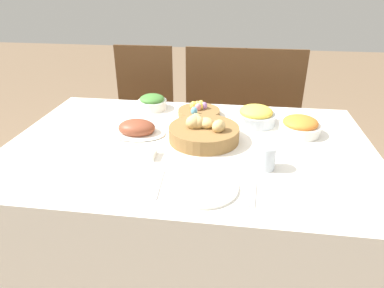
# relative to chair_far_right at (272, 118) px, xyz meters

# --- Properties ---
(ground_plane) EXTENTS (12.00, 12.00, 0.00)m
(ground_plane) POSITION_rel_chair_far_right_xyz_m (-0.45, -0.90, -0.51)
(ground_plane) COLOR #7F664C
(dining_table) EXTENTS (1.63, 1.07, 0.73)m
(dining_table) POSITION_rel_chair_far_right_xyz_m (-0.45, -0.90, -0.15)
(dining_table) COLOR white
(dining_table) RESTS_ON ground
(chair_far_right) EXTENTS (0.42, 0.42, 0.97)m
(chair_far_right) POSITION_rel_chair_far_right_xyz_m (0.00, 0.00, 0.00)
(chair_far_right) COLOR brown
(chair_far_right) RESTS_ON ground
(chair_far_center) EXTENTS (0.42, 0.42, 0.97)m
(chair_far_center) POSITION_rel_chair_far_right_xyz_m (-0.41, 0.00, 0.00)
(chair_far_center) COLOR brown
(chair_far_center) RESTS_ON ground
(chair_far_left) EXTENTS (0.42, 0.42, 0.97)m
(chair_far_left) POSITION_rel_chair_far_right_xyz_m (-0.93, -0.00, 0.00)
(chair_far_left) COLOR brown
(chair_far_left) RESTS_ON ground
(bread_basket) EXTENTS (0.32, 0.32, 0.12)m
(bread_basket) POSITION_rel_chair_far_right_xyz_m (-0.39, -0.86, 0.26)
(bread_basket) COLOR olive
(bread_basket) RESTS_ON dining_table
(egg_basket) EXTENTS (0.22, 0.22, 0.08)m
(egg_basket) POSITION_rel_chair_far_right_xyz_m (-0.45, -0.56, 0.24)
(egg_basket) COLOR olive
(egg_basket) RESTS_ON dining_table
(ham_platter) EXTENTS (0.27, 0.19, 0.08)m
(ham_platter) POSITION_rel_chair_far_right_xyz_m (-0.71, -0.83, 0.24)
(ham_platter) COLOR white
(ham_platter) RESTS_ON dining_table
(pineapple_bowl) EXTENTS (0.20, 0.20, 0.10)m
(pineapple_bowl) POSITION_rel_chair_far_right_xyz_m (-0.15, -0.63, 0.26)
(pineapple_bowl) COLOR silver
(pineapple_bowl) RESTS_ON dining_table
(carrot_bowl) EXTENTS (0.19, 0.19, 0.09)m
(carrot_bowl) POSITION_rel_chair_far_right_xyz_m (0.05, -0.72, 0.26)
(carrot_bowl) COLOR white
(carrot_bowl) RESTS_ON dining_table
(green_salad_bowl) EXTENTS (0.16, 0.16, 0.08)m
(green_salad_bowl) POSITION_rel_chair_far_right_xyz_m (-0.72, -0.49, 0.26)
(green_salad_bowl) COLOR white
(green_salad_bowl) RESTS_ON dining_table
(dinner_plate) EXTENTS (0.26, 0.26, 0.01)m
(dinner_plate) POSITION_rel_chair_far_right_xyz_m (-0.36, -1.25, 0.22)
(dinner_plate) COLOR white
(dinner_plate) RESTS_ON dining_table
(fork) EXTENTS (0.02, 0.18, 0.00)m
(fork) POSITION_rel_chair_far_right_xyz_m (-0.51, -1.25, 0.22)
(fork) COLOR silver
(fork) RESTS_ON dining_table
(knife) EXTENTS (0.02, 0.18, 0.00)m
(knife) POSITION_rel_chair_far_right_xyz_m (-0.20, -1.25, 0.22)
(knife) COLOR silver
(knife) RESTS_ON dining_table
(spoon) EXTENTS (0.02, 0.18, 0.00)m
(spoon) POSITION_rel_chair_far_right_xyz_m (-0.17, -1.25, 0.22)
(spoon) COLOR silver
(spoon) RESTS_ON dining_table
(drinking_cup) EXTENTS (0.07, 0.07, 0.10)m
(drinking_cup) POSITION_rel_chair_far_right_xyz_m (-0.12, -1.07, 0.26)
(drinking_cup) COLOR silver
(drinking_cup) RESTS_ON dining_table
(butter_dish) EXTENTS (0.12, 0.08, 0.03)m
(butter_dish) POSITION_rel_chair_far_right_xyz_m (-0.63, -1.05, 0.23)
(butter_dish) COLOR white
(butter_dish) RESTS_ON dining_table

